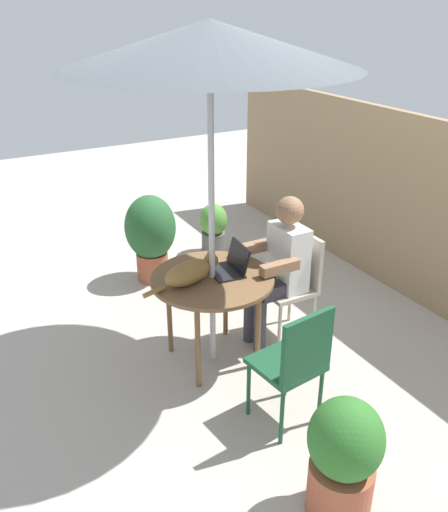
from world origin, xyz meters
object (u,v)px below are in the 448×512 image
person_seated (280,263)px  potted_plant_by_chair (151,233)px  patio_umbrella (210,45)px  cat (190,272)px  patio_table (212,285)px  chair_occupied (295,277)px  chair_empty (295,359)px  potted_plant_near_fence (213,227)px  laptop (232,264)px  potted_plant_corner (344,457)px

person_seated → potted_plant_by_chair: person_seated is taller
patio_umbrella → cat: size_ratio=3.87×
patio_table → potted_plant_by_chair: 1.52m
patio_table → patio_umbrella: patio_umbrella is taller
patio_table → chair_occupied: (0.00, 0.77, -0.13)m
patio_table → chair_empty: size_ratio=1.02×
potted_plant_near_fence → potted_plant_by_chair: bearing=-72.6°
chair_occupied → potted_plant_near_fence: size_ratio=1.59×
patio_table → chair_empty: bearing=7.0°
chair_empty → person_seated: (-0.92, 0.50, 0.17)m
person_seated → potted_plant_near_fence: size_ratio=2.18×
chair_empty → cat: bearing=-162.9°
laptop → potted_plant_by_chair: bearing=-177.2°
potted_plant_by_chair → potted_plant_corner: potted_plant_by_chair is taller
patio_umbrella → potted_plant_near_fence: (-1.77, 0.94, -2.05)m
chair_empty → person_seated: bearing=151.4°
person_seated → laptop: bearing=-91.3°
patio_table → laptop: laptop is taller
chair_empty → potted_plant_near_fence: (-2.69, 0.83, -0.24)m
chair_empty → patio_table: bearing=-173.0°
laptop → potted_plant_near_fence: (-1.76, 0.77, -0.50)m
potted_plant_near_fence → patio_table: bearing=-28.0°
patio_table → laptop: 0.22m
person_seated → cat: (-0.01, -0.79, 0.11)m
patio_umbrella → cat: 1.54m
potted_plant_near_fence → potted_plant_by_chair: potted_plant_by_chair is taller
patio_table → potted_plant_near_fence: size_ratio=1.62×
chair_empty → patio_umbrella: bearing=-173.0°
chair_empty → potted_plant_corner: size_ratio=1.19×
chair_occupied → cat: 0.98m
potted_plant_by_chair → potted_plant_near_fence: bearing=107.4°
cat → potted_plant_corner: size_ratio=0.85×
patio_umbrella → potted_plant_corner: size_ratio=3.28×
patio_umbrella → potted_plant_corner: bearing=-1.9°
patio_umbrella → cat: patio_umbrella is taller
patio_table → potted_plant_near_fence: (-1.77, 0.94, -0.36)m
chair_occupied → potted_plant_corner: 1.81m
patio_umbrella → person_seated: size_ratio=2.00×
cat → potted_plant_corner: 1.67m
patio_table → patio_umbrella: (0.00, 0.00, 1.69)m
laptop → potted_plant_near_fence: bearing=156.4°
laptop → potted_plant_by_chair: size_ratio=0.36×
person_seated → potted_plant_corner: 1.76m
potted_plant_by_chair → potted_plant_corner: 3.11m
patio_table → patio_umbrella: 1.69m
patio_table → potted_plant_by_chair: potted_plant_by_chair is taller
chair_occupied → potted_plant_by_chair: 1.65m
patio_table → person_seated: bearing=90.0°
patio_table → cat: (-0.01, -0.17, 0.15)m
patio_umbrella → laptop: size_ratio=7.73×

